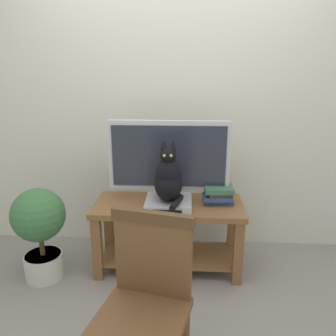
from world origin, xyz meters
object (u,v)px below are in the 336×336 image
object	(u,v)px
potted_plant	(40,226)
tv	(169,159)
book_stack	(218,195)
wooden_chair	(146,295)
media_box	(169,204)
tv_stand	(168,225)
cat	(169,178)

from	to	relation	value
potted_plant	tv	bearing A→B (deg)	15.81
book_stack	wooden_chair	bearing A→B (deg)	-111.14
tv	potted_plant	size ratio (longest dim) A/B	1.29
media_box	book_stack	size ratio (longest dim) A/B	1.42
tv_stand	book_stack	xyz separation A→B (m)	(0.39, 0.03, 0.25)
potted_plant	cat	bearing A→B (deg)	5.12
cat	potted_plant	distance (m)	1.04
potted_plant	wooden_chair	bearing A→B (deg)	-44.25
potted_plant	tv_stand	bearing A→B (deg)	11.61
book_stack	potted_plant	world-z (taller)	potted_plant
tv	book_stack	size ratio (longest dim) A/B	3.90
book_stack	media_box	bearing A→B (deg)	-161.36
wooden_chair	book_stack	distance (m)	1.20
tv	cat	world-z (taller)	tv
book_stack	potted_plant	bearing A→B (deg)	-170.29
tv_stand	book_stack	distance (m)	0.46
tv_stand	book_stack	bearing A→B (deg)	4.93
media_box	cat	world-z (taller)	cat
tv	wooden_chair	bearing A→B (deg)	-92.24
potted_plant	media_box	bearing A→B (deg)	6.02
wooden_chair	book_stack	xyz separation A→B (m)	(0.43, 1.12, 0.09)
tv	media_box	world-z (taller)	tv
tv	tv_stand	bearing A→B (deg)	-90.02
cat	book_stack	world-z (taller)	cat
tv	potted_plant	world-z (taller)	tv
tv_stand	wooden_chair	world-z (taller)	wooden_chair
wooden_chair	cat	bearing A→B (deg)	86.91
tv_stand	media_box	xyz separation A→B (m)	(0.01, -0.10, 0.22)
media_box	book_stack	world-z (taller)	book_stack
tv	book_stack	world-z (taller)	tv
media_box	wooden_chair	size ratio (longest dim) A/B	0.37
tv	media_box	distance (m)	0.35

